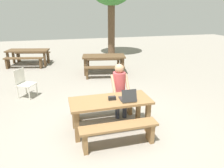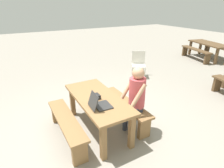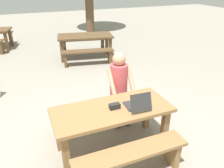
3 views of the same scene
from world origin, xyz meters
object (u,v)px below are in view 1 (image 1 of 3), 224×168
(person_seated, at_px, (119,86))
(picnic_table_mid, at_px, (28,52))
(picnic_table_front, at_px, (110,105))
(laptop, at_px, (128,97))
(picnic_table_rear, at_px, (104,58))
(small_pouch, at_px, (112,98))
(plastic_chair, at_px, (24,82))

(person_seated, height_order, picnic_table_mid, person_seated)
(picnic_table_front, distance_m, laptop, 0.40)
(picnic_table_rear, bearing_deg, picnic_table_mid, 154.54)
(small_pouch, distance_m, person_seated, 0.69)
(laptop, bearing_deg, picnic_table_mid, -65.65)
(small_pouch, height_order, picnic_table_rear, small_pouch)
(laptop, xyz_separation_m, plastic_chair, (-2.32, 2.57, -0.32))
(picnic_table_front, relative_size, plastic_chair, 2.01)
(laptop, height_order, small_pouch, laptop)
(small_pouch, bearing_deg, plastic_chair, 129.28)
(person_seated, bearing_deg, laptop, -93.14)
(picnic_table_front, xyz_separation_m, small_pouch, (0.03, -0.02, 0.15))
(person_seated, xyz_separation_m, plastic_chair, (-2.36, 1.86, -0.31))
(laptop, height_order, person_seated, person_seated)
(person_seated, bearing_deg, picnic_table_mid, 113.88)
(laptop, distance_m, small_pouch, 0.33)
(picnic_table_front, xyz_separation_m, person_seated, (0.38, 0.58, 0.17))
(picnic_table_mid, bearing_deg, laptop, -55.21)
(small_pouch, xyz_separation_m, picnic_table_mid, (-2.26, 6.49, -0.14))
(picnic_table_mid, xyz_separation_m, picnic_table_rear, (3.07, -2.26, 0.02))
(plastic_chair, height_order, picnic_table_rear, plastic_chair)
(picnic_table_front, height_order, small_pouch, small_pouch)
(picnic_table_front, bearing_deg, small_pouch, -30.35)
(picnic_table_mid, bearing_deg, small_pouch, -57.25)
(small_pouch, xyz_separation_m, person_seated, (0.34, 0.60, 0.01))
(laptop, bearing_deg, picnic_table_front, -17.48)
(laptop, height_order, plastic_chair, laptop)
(picnic_table_rear, bearing_deg, person_seated, -86.30)
(plastic_chair, distance_m, picnic_table_mid, 4.04)
(small_pouch, height_order, person_seated, person_seated)
(plastic_chair, relative_size, picnic_table_mid, 0.43)
(laptop, xyz_separation_m, person_seated, (0.04, 0.71, -0.01))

